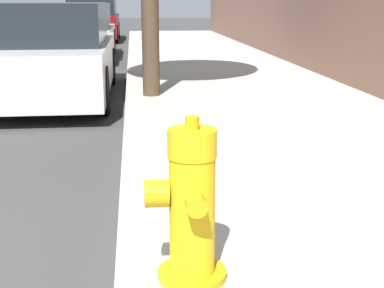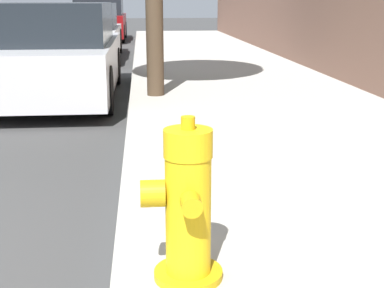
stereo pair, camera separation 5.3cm
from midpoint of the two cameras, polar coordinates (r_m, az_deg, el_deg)
fire_hydrant at (r=2.46m, az=-0.77°, el=-6.79°), size 0.38×0.40×0.78m
parked_car_near at (r=8.13m, az=-14.99°, el=9.30°), size 1.73×4.15×1.38m
parked_car_mid at (r=13.56m, az=-12.42°, el=11.55°), size 1.80×4.23×1.33m
parked_car_far at (r=19.64m, az=-10.56°, el=12.82°), size 1.76×3.93×1.45m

